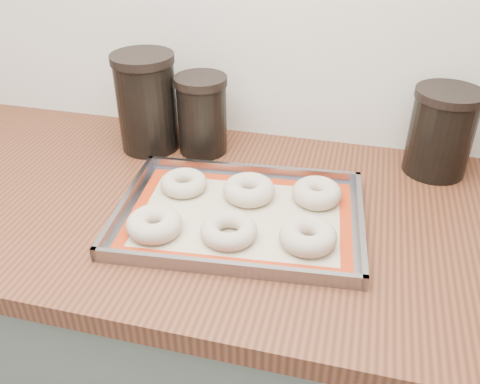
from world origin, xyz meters
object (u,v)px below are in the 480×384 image
(bagel_front_left, at_px, (154,224))
(bagel_back_mid, at_px, (249,190))
(canister_mid, at_px, (202,115))
(canister_right, at_px, (441,132))
(bagel_back_right, at_px, (317,193))
(bagel_front_mid, at_px, (229,230))
(bagel_front_right, at_px, (308,236))
(bagel_back_left, at_px, (184,183))
(baking_tray, at_px, (240,215))
(canister_left, at_px, (147,102))

(bagel_front_left, xyz_separation_m, bagel_back_mid, (0.14, 0.15, -0.00))
(canister_mid, distance_m, canister_right, 0.52)
(bagel_back_right, distance_m, canister_mid, 0.33)
(bagel_front_mid, distance_m, bagel_front_right, 0.14)
(bagel_back_left, bearing_deg, bagel_front_mid, -44.98)
(bagel_back_right, bearing_deg, bagel_back_left, -174.57)
(bagel_back_left, bearing_deg, baking_tray, -25.02)
(bagel_front_left, relative_size, canister_mid, 0.56)
(bagel_front_mid, distance_m, bagel_back_right, 0.21)
(baking_tray, relative_size, canister_mid, 2.71)
(bagel_front_left, bearing_deg, bagel_front_mid, 7.80)
(baking_tray, xyz_separation_m, bagel_back_right, (0.13, 0.09, 0.02))
(baking_tray, height_order, bagel_front_right, bagel_front_right)
(bagel_back_left, bearing_deg, canister_mid, 95.23)
(bagel_back_left, relative_size, bagel_back_mid, 0.92)
(baking_tray, bearing_deg, canister_mid, 121.63)
(bagel_front_mid, bearing_deg, canister_mid, 115.25)
(bagel_front_left, xyz_separation_m, canister_mid, (-0.01, 0.33, 0.07))
(bagel_front_mid, relative_size, canister_right, 0.55)
(canister_mid, xyz_separation_m, canister_right, (0.52, 0.03, 0.00))
(bagel_back_left, xyz_separation_m, canister_left, (-0.14, 0.17, 0.09))
(bagel_back_right, bearing_deg, bagel_front_right, -89.19)
(bagel_front_left, relative_size, canister_left, 0.45)
(bagel_front_left, xyz_separation_m, canister_right, (0.51, 0.37, 0.07))
(bagel_front_left, bearing_deg, canister_left, 113.90)
(baking_tray, bearing_deg, bagel_back_mid, 88.77)
(baking_tray, bearing_deg, bagel_back_right, 33.42)
(bagel_back_left, relative_size, bagel_back_right, 0.97)
(bagel_front_left, relative_size, bagel_back_right, 1.04)
(bagel_back_left, bearing_deg, canister_right, 23.43)
(baking_tray, height_order, bagel_back_mid, bagel_back_mid)
(bagel_front_right, height_order, bagel_back_right, same)
(baking_tray, distance_m, canister_mid, 0.30)
(bagel_back_left, height_order, bagel_back_mid, bagel_back_mid)
(bagel_front_mid, height_order, bagel_back_left, same)
(bagel_back_right, relative_size, canister_left, 0.43)
(bagel_back_mid, relative_size, canister_right, 0.55)
(canister_mid, relative_size, canister_right, 0.97)
(bagel_front_mid, height_order, bagel_back_right, bagel_back_right)
(bagel_front_right, xyz_separation_m, bagel_back_right, (-0.00, 0.14, 0.00))
(bagel_front_right, bearing_deg, canister_right, 55.27)
(bagel_back_mid, bearing_deg, baking_tray, -91.23)
(bagel_back_right, height_order, canister_left, canister_left)
(bagel_front_right, bearing_deg, bagel_front_mid, -173.69)
(bagel_back_left, distance_m, canister_right, 0.55)
(bagel_back_left, distance_m, bagel_back_right, 0.27)
(bagel_front_left, xyz_separation_m, canister_left, (-0.14, 0.32, 0.09))
(bagel_front_mid, height_order, canister_left, canister_left)
(canister_left, height_order, canister_right, canister_left)
(canister_left, relative_size, canister_mid, 1.24)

